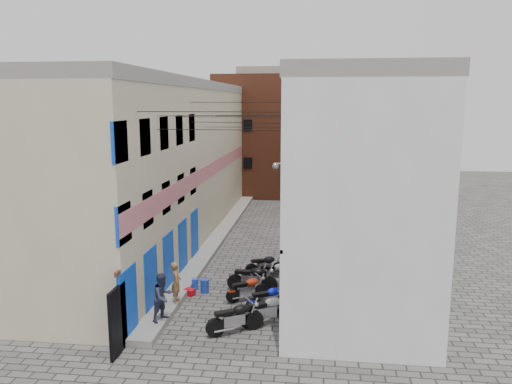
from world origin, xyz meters
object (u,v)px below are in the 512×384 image
at_px(motorcycle_c, 269,297).
at_px(water_jug_near, 205,286).
at_px(person_a, 176,282).
at_px(person_b, 163,297).
at_px(motorcycle_b, 267,309).
at_px(motorcycle_g, 265,264).
at_px(motorcycle_e, 252,277).
at_px(red_crate, 189,292).
at_px(motorcycle_d, 248,287).
at_px(water_jug_far, 195,284).
at_px(motorcycle_a, 235,316).
at_px(motorcycle_f, 276,271).

height_order(motorcycle_c, water_jug_near, motorcycle_c).
distance_m(motorcycle_c, water_jug_near, 3.21).
xyz_separation_m(person_a, person_b, (-0.01, -1.60, 0.06)).
height_order(motorcycle_b, motorcycle_g, motorcycle_b).
height_order(motorcycle_e, red_crate, motorcycle_e).
bearing_deg(water_jug_near, motorcycle_g, 46.82).
bearing_deg(motorcycle_g, motorcycle_d, -24.92).
bearing_deg(motorcycle_e, water_jug_far, -85.89).
height_order(motorcycle_g, water_jug_far, motorcycle_g).
distance_m(person_a, person_b, 1.60).
height_order(motorcycle_a, person_b, person_b).
relative_size(person_a, water_jug_near, 2.79).
relative_size(motorcycle_g, water_jug_near, 3.25).
relative_size(motorcycle_e, water_jug_near, 3.74).
bearing_deg(water_jug_near, motorcycle_e, 12.37).
distance_m(motorcycle_b, motorcycle_g, 5.16).
xyz_separation_m(motorcycle_b, water_jug_near, (-2.89, 2.71, -0.32)).
height_order(motorcycle_g, red_crate, motorcycle_g).
bearing_deg(motorcycle_e, red_crate, -70.08).
bearing_deg(person_a, motorcycle_b, -124.29).
bearing_deg(motorcycle_f, motorcycle_d, -25.22).
relative_size(motorcycle_a, motorcycle_b, 1.01).
xyz_separation_m(motorcycle_a, motorcycle_f, (0.99, 4.92, -0.05)).
distance_m(motorcycle_d, water_jug_far, 2.57).
bearing_deg(motorcycle_b, person_a, -133.34).
xyz_separation_m(motorcycle_e, motorcycle_f, (0.91, 0.99, -0.06)).
relative_size(motorcycle_d, motorcycle_f, 0.96).
distance_m(motorcycle_g, red_crate, 3.99).
bearing_deg(motorcycle_b, motorcycle_e, 169.31).
distance_m(motorcycle_e, water_jug_near, 2.01).
relative_size(water_jug_near, red_crate, 1.36).
height_order(motorcycle_c, red_crate, motorcycle_c).
bearing_deg(person_b, motorcycle_a, -64.96).
bearing_deg(red_crate, motorcycle_a, -52.20).
height_order(person_b, water_jug_near, person_b).
height_order(motorcycle_c, motorcycle_d, motorcycle_c).
xyz_separation_m(motorcycle_e, person_a, (-2.65, -2.12, 0.43)).
bearing_deg(motorcycle_d, motorcycle_b, -7.71).
bearing_deg(person_a, motorcycle_d, -85.21).
xyz_separation_m(motorcycle_f, water_jug_near, (-2.85, -1.42, -0.27)).
distance_m(motorcycle_d, motorcycle_f, 2.22).
distance_m(motorcycle_g, person_a, 5.10).
distance_m(person_a, water_jug_near, 1.99).
bearing_deg(water_jug_near, person_a, -112.77).
height_order(motorcycle_e, person_a, person_a).
relative_size(motorcycle_e, motorcycle_g, 1.15).
bearing_deg(motorcycle_a, motorcycle_g, 145.54).
distance_m(motorcycle_a, water_jug_near, 3.98).
relative_size(motorcycle_e, water_jug_far, 4.72).
relative_size(motorcycle_b, motorcycle_f, 1.08).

